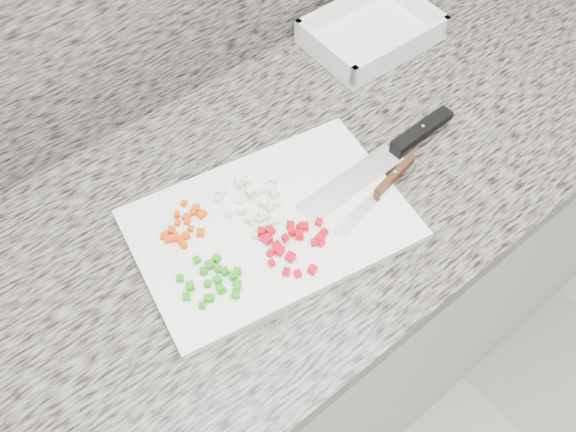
# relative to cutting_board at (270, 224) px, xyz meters

# --- Properties ---
(cabinet) EXTENTS (3.92, 0.62, 0.86)m
(cabinet) POSITION_rel_cutting_board_xyz_m (0.02, 0.05, -0.48)
(cabinet) COLOR white
(cabinet) RESTS_ON ground
(countertop) EXTENTS (3.96, 0.64, 0.04)m
(countertop) POSITION_rel_cutting_board_xyz_m (0.02, 0.05, -0.03)
(countertop) COLOR slate
(countertop) RESTS_ON cabinet
(cutting_board) EXTENTS (0.48, 0.36, 0.01)m
(cutting_board) POSITION_rel_cutting_board_xyz_m (0.00, 0.00, 0.00)
(cutting_board) COLOR white
(cutting_board) RESTS_ON countertop
(carrot_pile) EXTENTS (0.09, 0.08, 0.02)m
(carrot_pile) POSITION_rel_cutting_board_xyz_m (-0.11, 0.08, 0.01)
(carrot_pile) COLOR #DD4104
(carrot_pile) RESTS_ON cutting_board
(onion_pile) EXTENTS (0.11, 0.10, 0.02)m
(onion_pile) POSITION_rel_cutting_board_xyz_m (0.00, 0.06, 0.01)
(onion_pile) COLOR silver
(onion_pile) RESTS_ON cutting_board
(green_pepper_pile) EXTENTS (0.10, 0.10, 0.01)m
(green_pepper_pile) POSITION_rel_cutting_board_xyz_m (-0.13, -0.03, 0.01)
(green_pepper_pile) COLOR #1F8F0D
(green_pepper_pile) RESTS_ON cutting_board
(red_pepper_pile) EXTENTS (0.12, 0.12, 0.02)m
(red_pepper_pile) POSITION_rel_cutting_board_xyz_m (-0.00, -0.05, 0.01)
(red_pepper_pile) COLOR #BD0212
(red_pepper_pile) RESTS_ON cutting_board
(garlic_pile) EXTENTS (0.06, 0.05, 0.01)m
(garlic_pile) POSITION_rel_cutting_board_xyz_m (-0.01, 0.00, 0.01)
(garlic_pile) COLOR beige
(garlic_pile) RESTS_ON cutting_board
(chef_knife) EXTENTS (0.35, 0.05, 0.02)m
(chef_knife) POSITION_rel_cutting_board_xyz_m (0.27, -0.02, 0.01)
(chef_knife) COLOR silver
(chef_knife) RESTS_ON cutting_board
(paring_knife) EXTENTS (0.20, 0.05, 0.02)m
(paring_knife) POSITION_rel_cutting_board_xyz_m (0.19, -0.07, 0.01)
(paring_knife) COLOR silver
(paring_knife) RESTS_ON cutting_board
(tray) EXTENTS (0.26, 0.19, 0.05)m
(tray) POSITION_rel_cutting_board_xyz_m (0.44, 0.23, 0.01)
(tray) COLOR white
(tray) RESTS_ON countertop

